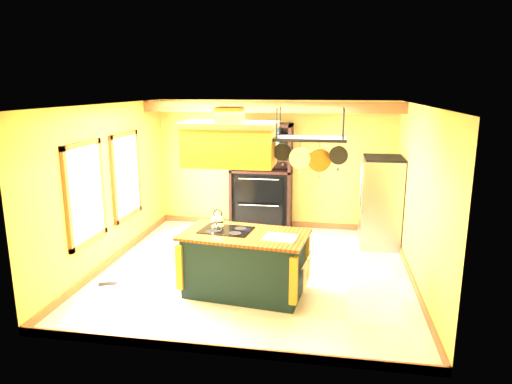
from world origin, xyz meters
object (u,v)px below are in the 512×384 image
(pot_rack, at_px, (310,145))
(refrigerator, at_px, (380,204))
(kitchen_island, at_px, (245,263))
(range_hood, at_px, (230,142))
(hutch, at_px, (261,189))

(pot_rack, bearing_deg, refrigerator, 63.64)
(kitchen_island, distance_m, range_hood, 1.77)
(pot_rack, bearing_deg, kitchen_island, -179.90)
(pot_rack, xyz_separation_m, refrigerator, (1.23, 2.48, -1.39))
(refrigerator, height_order, hutch, hutch)
(pot_rack, bearing_deg, hutch, 110.17)
(range_hood, bearing_deg, kitchen_island, 0.29)
(range_hood, height_order, pot_rack, same)
(range_hood, xyz_separation_m, pot_rack, (1.10, 0.00, -0.03))
(range_hood, relative_size, hutch, 0.58)
(range_hood, relative_size, refrigerator, 0.78)
(kitchen_island, xyz_separation_m, range_hood, (-0.20, -0.00, 1.76))
(kitchen_island, relative_size, pot_rack, 1.87)
(hutch, bearing_deg, pot_rack, -69.83)
(pot_rack, distance_m, hutch, 3.58)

